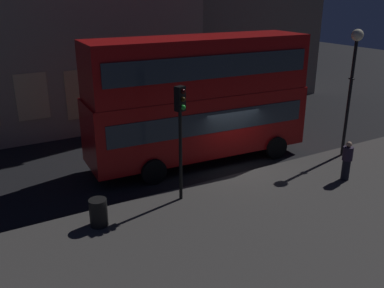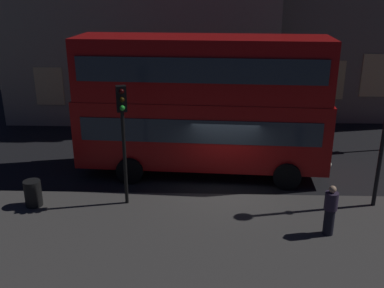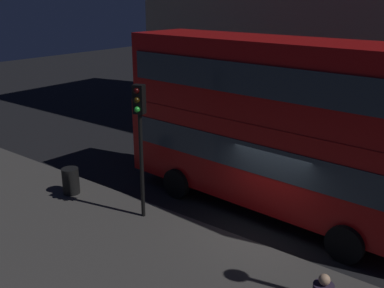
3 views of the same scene
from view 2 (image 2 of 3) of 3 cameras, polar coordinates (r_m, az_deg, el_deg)
name	(u,v)px [view 2 (image 2 of 3)]	position (r m, az deg, el deg)	size (l,w,h in m)	color
ground_plane	(224,188)	(16.97, 4.14, -5.66)	(80.00, 80.00, 0.00)	black
sidewalk_slab	(232,281)	(12.03, 5.14, -17.18)	(44.00, 9.88, 0.12)	#423F3D
double_decker_bus	(202,100)	(17.29, 1.28, 5.65)	(10.01, 3.29, 5.49)	#B20F0F
traffic_light_near_kerb	(123,121)	(14.60, -8.95, 2.93)	(0.38, 0.40, 4.16)	black
pedestrian	(330,210)	(14.01, 17.42, -8.14)	(0.40, 0.40, 1.61)	black
litter_bin	(33,193)	(16.13, -19.84, -6.01)	(0.58, 0.58, 0.92)	black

